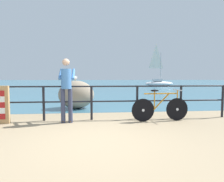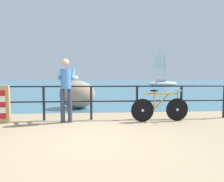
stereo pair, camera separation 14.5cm
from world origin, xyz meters
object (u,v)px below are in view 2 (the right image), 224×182
(seagull, at_px, (76,77))
(breakwater_boulder_main, at_px, (77,95))
(sailboat, at_px, (163,81))
(bicycle, at_px, (160,108))
(person_at_railing, at_px, (66,87))

(seagull, bearing_deg, breakwater_boulder_main, 75.68)
(breakwater_boulder_main, distance_m, sailboat, 21.72)
(bicycle, distance_m, sailboat, 22.96)
(breakwater_boulder_main, xyz_separation_m, seagull, (-0.05, 0.05, 0.71))
(breakwater_boulder_main, distance_m, seagull, 0.71)
(seagull, relative_size, sailboat, 0.05)
(bicycle, distance_m, seagull, 3.81)
(person_at_railing, height_order, sailboat, sailboat)
(bicycle, relative_size, person_at_railing, 0.95)
(seagull, bearing_deg, bicycle, 76.34)
(bicycle, height_order, sailboat, sailboat)
(seagull, height_order, sailboat, sailboat)
(bicycle, height_order, seagull, seagull)
(bicycle, distance_m, person_at_railing, 2.75)
(person_at_railing, distance_m, breakwater_boulder_main, 2.47)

